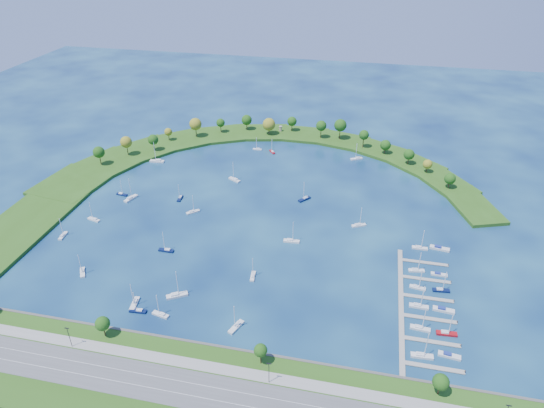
% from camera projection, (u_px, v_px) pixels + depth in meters
% --- Properties ---
extents(ground, '(700.00, 700.00, 0.00)m').
position_uv_depth(ground, '(262.00, 213.00, 277.82)').
color(ground, '#081846').
rests_on(ground, ground).
extents(south_shoreline, '(420.00, 43.10, 11.60)m').
position_uv_depth(south_shoreline, '(184.00, 386.00, 174.47)').
color(south_shoreline, '#294F15').
rests_on(south_shoreline, ground).
extents(breakwater, '(286.74, 247.64, 2.00)m').
position_uv_depth(breakwater, '(212.00, 167.00, 326.51)').
color(breakwater, '#294F15').
rests_on(breakwater, ground).
extents(breakwater_trees, '(236.39, 94.49, 15.84)m').
position_uv_depth(breakwater_trees, '(270.00, 134.00, 351.21)').
color(breakwater_trees, '#382314').
rests_on(breakwater_trees, breakwater).
extents(harbor_tower, '(2.60, 2.60, 4.13)m').
position_uv_depth(harbor_tower, '(281.00, 129.00, 377.50)').
color(harbor_tower, gray).
rests_on(harbor_tower, breakwater).
extents(dock_system, '(24.28, 82.00, 1.60)m').
position_uv_depth(dock_system, '(418.00, 307.00, 211.05)').
color(dock_system, gray).
rests_on(dock_system, ground).
extents(moored_boat_0, '(2.55, 7.37, 10.65)m').
position_uv_depth(moored_boat_0, '(180.00, 198.00, 291.36)').
color(moored_boat_0, '#09133A').
rests_on(moored_boat_0, ground).
extents(moored_boat_1, '(7.41, 3.03, 10.58)m').
position_uv_depth(moored_boat_1, '(122.00, 194.00, 295.48)').
color(moored_boat_1, '#09133A').
rests_on(moored_boat_1, ground).
extents(moored_boat_2, '(2.87, 7.43, 10.64)m').
position_uv_depth(moored_boat_2, '(253.00, 276.00, 228.33)').
color(moored_boat_2, silver).
rests_on(moored_boat_2, ground).
extents(moored_boat_3, '(5.54, 9.93, 14.08)m').
position_uv_depth(moored_boat_3, '(131.00, 198.00, 290.93)').
color(moored_boat_3, silver).
rests_on(moored_boat_3, ground).
extents(moored_boat_4, '(5.98, 7.82, 11.52)m').
position_uv_depth(moored_boat_4, '(82.00, 272.00, 230.77)').
color(moored_boat_4, silver).
rests_on(moored_boat_4, ground).
extents(moored_boat_5, '(8.18, 4.16, 11.58)m').
position_uv_depth(moored_boat_5, '(94.00, 219.00, 270.93)').
color(moored_boat_5, silver).
rests_on(moored_boat_5, ground).
extents(moored_boat_6, '(8.76, 6.22, 12.71)m').
position_uv_depth(moored_boat_6, '(357.00, 158.00, 338.70)').
color(moored_boat_6, silver).
rests_on(moored_boat_6, ground).
extents(moored_boat_7, '(8.04, 3.78, 11.40)m').
position_uv_depth(moored_boat_7, '(161.00, 314.00, 206.31)').
color(moored_boat_7, silver).
rests_on(moored_boat_7, ground).
extents(moored_boat_8, '(7.29, 6.95, 11.58)m').
position_uv_depth(moored_boat_8, '(193.00, 211.00, 277.86)').
color(moored_boat_8, silver).
rests_on(moored_boat_8, ground).
extents(moored_boat_9, '(7.26, 8.17, 12.59)m').
position_uv_depth(moored_boat_9, '(305.00, 199.00, 290.43)').
color(moored_boat_9, '#09133A').
rests_on(moored_boat_9, ground).
extents(moored_boat_10, '(8.67, 2.87, 12.56)m').
position_uv_depth(moored_boat_10, '(291.00, 240.00, 252.99)').
color(moored_boat_10, silver).
rests_on(moored_boat_10, ground).
extents(moored_boat_11, '(3.52, 8.62, 12.31)m').
position_uv_depth(moored_boat_11, '(135.00, 303.00, 212.24)').
color(moored_boat_11, silver).
rests_on(moored_boat_11, ground).
extents(moored_boat_12, '(7.73, 2.65, 11.17)m').
position_uv_depth(moored_boat_12, '(138.00, 310.00, 208.25)').
color(moored_boat_12, '#09133A').
rests_on(moored_boat_12, ground).
extents(moored_boat_13, '(5.61, 6.71, 10.13)m').
position_uv_depth(moored_boat_13, '(272.00, 151.00, 348.75)').
color(moored_boat_13, maroon).
rests_on(moored_boat_13, ground).
extents(moored_boat_14, '(8.99, 6.70, 13.17)m').
position_uv_depth(moored_boat_14, '(235.00, 179.00, 311.68)').
color(moored_boat_14, silver).
rests_on(moored_boat_14, ground).
extents(moored_boat_15, '(2.92, 7.69, 11.03)m').
position_uv_depth(moored_boat_15, '(63.00, 235.00, 257.21)').
color(moored_boat_15, silver).
rests_on(moored_boat_15, ground).
extents(moored_boat_16, '(6.65, 2.01, 9.71)m').
position_uv_depth(moored_boat_16, '(257.00, 149.00, 352.73)').
color(moored_boat_16, silver).
rests_on(moored_boat_16, ground).
extents(moored_boat_17, '(10.29, 3.48, 14.88)m').
position_uv_depth(moored_boat_17, '(157.00, 161.00, 335.16)').
color(moored_boat_17, silver).
rests_on(moored_boat_17, ground).
extents(moored_boat_18, '(5.35, 8.88, 12.64)m').
position_uv_depth(moored_boat_18, '(236.00, 326.00, 200.21)').
color(moored_boat_18, silver).
rests_on(moored_boat_18, ground).
extents(moored_boat_19, '(9.73, 7.32, 14.27)m').
position_uv_depth(moored_boat_19, '(177.00, 295.00, 216.63)').
color(moored_boat_19, silver).
rests_on(moored_boat_19, ground).
extents(moored_boat_20, '(7.96, 2.26, 11.69)m').
position_uv_depth(moored_boat_20, '(166.00, 250.00, 245.99)').
color(moored_boat_20, '#09133A').
rests_on(moored_boat_20, ground).
extents(moored_boat_21, '(8.23, 5.65, 11.87)m').
position_uv_depth(moored_boat_21, '(359.00, 225.00, 265.87)').
color(moored_boat_21, silver).
rests_on(moored_boat_21, ground).
extents(docked_boat_0, '(8.78, 2.88, 12.74)m').
position_uv_depth(docked_boat_0, '(422.00, 355.00, 186.93)').
color(docked_boat_0, silver).
rests_on(docked_boat_0, ground).
extents(docked_boat_1, '(8.85, 3.45, 1.76)m').
position_uv_depth(docked_boat_1, '(449.00, 355.00, 187.24)').
color(docked_boat_1, silver).
rests_on(docked_boat_1, ground).
extents(docked_boat_2, '(8.50, 3.19, 12.20)m').
position_uv_depth(docked_boat_2, '(420.00, 328.00, 199.41)').
color(docked_boat_2, silver).
rests_on(docked_boat_2, ground).
extents(docked_boat_3, '(8.55, 2.93, 12.35)m').
position_uv_depth(docked_boat_3, '(447.00, 333.00, 196.99)').
color(docked_boat_3, maroon).
rests_on(docked_boat_3, ground).
extents(docked_boat_4, '(8.43, 2.62, 12.28)m').
position_uv_depth(docked_boat_4, '(419.00, 306.00, 210.71)').
color(docked_boat_4, silver).
rests_on(docked_boat_4, ground).
extents(docked_boat_5, '(9.42, 3.43, 1.88)m').
position_uv_depth(docked_boat_5, '(443.00, 310.00, 208.87)').
color(docked_boat_5, silver).
rests_on(docked_boat_5, ground).
extents(docked_boat_6, '(7.55, 3.25, 10.74)m').
position_uv_depth(docked_boat_6, '(418.00, 287.00, 221.39)').
color(docked_boat_6, silver).
rests_on(docked_boat_6, ground).
extents(docked_boat_7, '(7.91, 2.94, 11.37)m').
position_uv_depth(docked_boat_7, '(441.00, 290.00, 219.75)').
color(docked_boat_7, '#09133A').
rests_on(docked_boat_7, ground).
extents(docked_boat_8, '(7.92, 3.31, 11.29)m').
position_uv_depth(docked_boat_8, '(416.00, 270.00, 232.05)').
color(docked_boat_8, silver).
rests_on(docked_boat_8, ground).
extents(docked_boat_9, '(7.71, 2.30, 1.56)m').
position_uv_depth(docked_boat_9, '(439.00, 274.00, 229.66)').
color(docked_boat_9, silver).
rests_on(docked_boat_9, ground).
extents(docked_boat_10, '(7.91, 2.25, 11.62)m').
position_uv_depth(docked_boat_10, '(420.00, 247.00, 247.74)').
color(docked_boat_10, silver).
rests_on(docked_boat_10, ground).
extents(docked_boat_11, '(10.14, 4.16, 2.01)m').
position_uv_depth(docked_boat_11, '(439.00, 248.00, 247.47)').
color(docked_boat_11, silver).
rests_on(docked_boat_11, ground).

